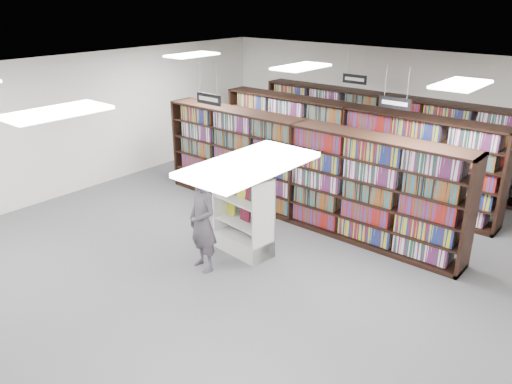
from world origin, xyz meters
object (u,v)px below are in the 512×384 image
Objects in this scene: shopper at (203,222)px; open_book at (246,174)px; endcap_display at (245,226)px; bookshelf_row_near at (298,172)px.

open_book is at bearing 87.54° from shopper.
endcap_display is 0.87× the size of shopper.
open_book is at bearing -33.44° from endcap_display.
bookshelf_row_near is at bearing 99.48° from endcap_display.
open_book is (0.20, -1.85, 0.50)m from bookshelf_row_near.
open_book is at bearing -83.90° from bookshelf_row_near.
endcap_display is at bearing 144.81° from open_book.
bookshelf_row_near reaches higher than open_book.
shopper is at bearing -90.63° from bookshelf_row_near.
shopper is (-0.03, -2.70, -0.17)m from bookshelf_row_near.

